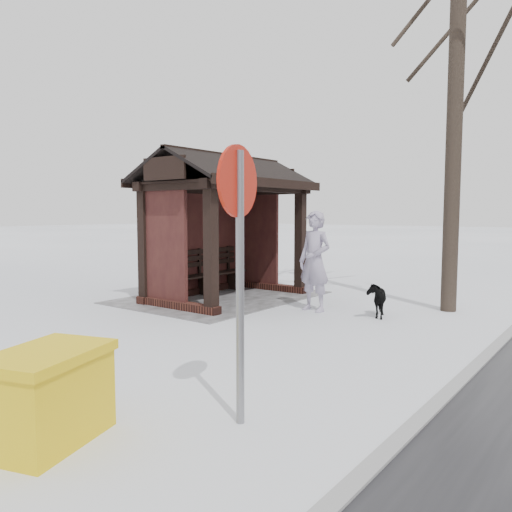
{
  "coord_description": "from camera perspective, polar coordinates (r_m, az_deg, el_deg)",
  "views": [
    {
      "loc": [
        8.1,
        6.92,
        1.85
      ],
      "look_at": [
        0.03,
        0.8,
        0.97
      ],
      "focal_mm": 35.0,
      "sensor_mm": 36.0,
      "label": 1
    }
  ],
  "objects": [
    {
      "name": "dog",
      "position": [
        9.15,
        13.55,
        -4.78
      ],
      "size": [
        0.84,
        0.63,
        0.64
      ],
      "primitive_type": "imported",
      "rotation": [
        0.0,
        0.0,
        2.0
      ],
      "color": "black",
      "rests_on": "ground"
    },
    {
      "name": "pedestrian",
      "position": [
        9.41,
        6.72,
        -0.59
      ],
      "size": [
        0.55,
        0.75,
        1.89
      ],
      "primitive_type": "imported",
      "rotation": [
        0.0,
        0.0,
        1.41
      ],
      "color": "#A095AE",
      "rests_on": "ground"
    },
    {
      "name": "ground",
      "position": [
        10.82,
        -3.29,
        -4.87
      ],
      "size": [
        120.0,
        120.0,
        0.0
      ],
      "primitive_type": "plane",
      "color": "white",
      "rests_on": "ground"
    },
    {
      "name": "road_sign",
      "position": [
        4.27,
        -2.03,
        3.5
      ],
      "size": [
        0.62,
        0.13,
        2.43
      ],
      "rotation": [
        0.0,
        0.0,
        0.15
      ],
      "color": "slate",
      "rests_on": "ground"
    },
    {
      "name": "kerb",
      "position": [
        8.43,
        26.82,
        -8.17
      ],
      "size": [
        120.0,
        0.15,
        0.06
      ],
      "primitive_type": "cube",
      "color": "gray",
      "rests_on": "ground"
    },
    {
      "name": "bus_shelter",
      "position": [
        10.76,
        -3.99,
        6.65
      ],
      "size": [
        3.6,
        2.4,
        3.09
      ],
      "color": "#341813",
      "rests_on": "ground"
    },
    {
      "name": "grit_bin",
      "position": [
        4.48,
        -22.72,
        -14.51
      ],
      "size": [
        1.15,
        0.95,
        0.76
      ],
      "rotation": [
        0.0,
        0.0,
        0.32
      ],
      "color": "#E1BA0D",
      "rests_on": "ground"
    },
    {
      "name": "trampled_patch",
      "position": [
        10.94,
        -4.09,
        -4.72
      ],
      "size": [
        4.2,
        3.2,
        0.02
      ],
      "primitive_type": "cube",
      "color": "#99999E",
      "rests_on": "ground"
    }
  ]
}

